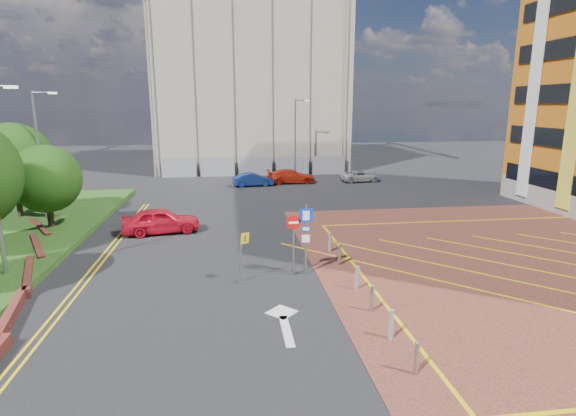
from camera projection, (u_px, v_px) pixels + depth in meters
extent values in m
plane|color=black|center=(298.00, 284.00, 19.19)|extent=(140.00, 140.00, 0.00)
cube|color=maroon|center=(10.00, 315.00, 15.86)|extent=(1.25, 4.56, 0.40)
cube|color=maroon|center=(29.00, 275.00, 19.60)|extent=(1.86, 4.43, 0.40)
cube|color=maroon|center=(37.00, 248.00, 23.31)|extent=(2.29, 4.27, 0.40)
cube|color=maroon|center=(40.00, 228.00, 27.00)|extent=(2.69, 4.06, 0.40)
cylinder|color=#3D2B1C|center=(50.00, 212.00, 26.86)|extent=(0.36, 0.36, 1.80)
sphere|color=#17390D|center=(46.00, 179.00, 26.41)|extent=(4.00, 4.00, 4.00)
cylinder|color=#3D2B1C|center=(19.00, 200.00, 29.33)|extent=(0.36, 0.36, 2.20)
sphere|color=#17390D|center=(13.00, 162.00, 28.78)|extent=(5.00, 5.00, 5.00)
cube|color=silver|center=(11.00, 87.00, 17.85)|extent=(0.50, 0.15, 0.12)
cylinder|color=#9EA0A8|center=(39.00, 157.00, 27.97)|extent=(0.16, 0.16, 8.00)
cylinder|color=#9EA0A8|center=(42.00, 92.00, 27.17)|extent=(1.20, 0.10, 0.10)
cube|color=silver|center=(52.00, 93.00, 27.25)|extent=(0.50, 0.15, 0.12)
cylinder|color=#9EA0A8|center=(295.00, 139.00, 45.84)|extent=(0.16, 0.16, 8.00)
cylinder|color=#9EA0A8|center=(301.00, 100.00, 45.04)|extent=(1.20, 0.10, 0.10)
cube|color=silver|center=(307.00, 101.00, 45.12)|extent=(0.50, 0.15, 0.12)
cylinder|color=#9EA0A8|center=(306.00, 241.00, 19.86)|extent=(0.10, 0.10, 3.20)
cube|color=#0A2EB6|center=(306.00, 215.00, 19.57)|extent=(0.60, 0.04, 0.60)
cube|color=white|center=(306.00, 216.00, 19.54)|extent=(0.30, 0.02, 0.42)
cube|color=#0A2EB6|center=(306.00, 229.00, 19.70)|extent=(0.40, 0.04, 0.25)
cube|color=white|center=(306.00, 229.00, 19.68)|extent=(0.28, 0.02, 0.14)
cube|color=white|center=(306.00, 239.00, 19.80)|extent=(0.35, 0.04, 0.35)
cylinder|color=#9EA0A8|center=(293.00, 246.00, 19.84)|extent=(0.08, 0.08, 2.70)
cylinder|color=red|center=(294.00, 223.00, 19.57)|extent=(0.64, 0.04, 0.64)
cube|color=white|center=(294.00, 223.00, 19.54)|extent=(0.44, 0.02, 0.10)
cylinder|color=#9EA0A8|center=(240.00, 259.00, 19.01)|extent=(0.33, 0.08, 2.19)
cube|color=yellow|center=(245.00, 238.00, 18.81)|extent=(0.38, 0.38, 0.50)
cylinder|color=#9EA0A8|center=(416.00, 360.00, 12.61)|extent=(0.14, 0.14, 0.90)
cylinder|color=black|center=(391.00, 326.00, 14.54)|extent=(0.14, 0.14, 0.90)
cylinder|color=#9EA0A8|center=(372.00, 300.00, 16.48)|extent=(0.14, 0.14, 0.90)
cylinder|color=black|center=(357.00, 279.00, 18.41)|extent=(0.14, 0.14, 0.90)
cylinder|color=#9EA0A8|center=(339.00, 256.00, 21.31)|extent=(0.14, 0.14, 0.90)
cylinder|color=black|center=(330.00, 243.00, 23.24)|extent=(0.14, 0.14, 0.90)
cube|color=#A49786|center=(249.00, 75.00, 55.34)|extent=(21.20, 19.20, 22.00)
cube|color=gold|center=(264.00, 26.00, 56.18)|extent=(0.90, 0.90, 34.00)
cube|color=gray|center=(265.00, 166.00, 48.07)|extent=(21.60, 0.06, 2.00)
imported|color=red|center=(161.00, 221.00, 26.59)|extent=(4.71, 2.58, 1.52)
imported|color=navy|center=(253.00, 180.00, 41.93)|extent=(3.89, 1.70, 1.24)
imported|color=red|center=(291.00, 176.00, 43.47)|extent=(4.74, 2.05, 1.36)
imported|color=silver|center=(360.00, 176.00, 44.38)|extent=(4.25, 2.47, 1.11)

